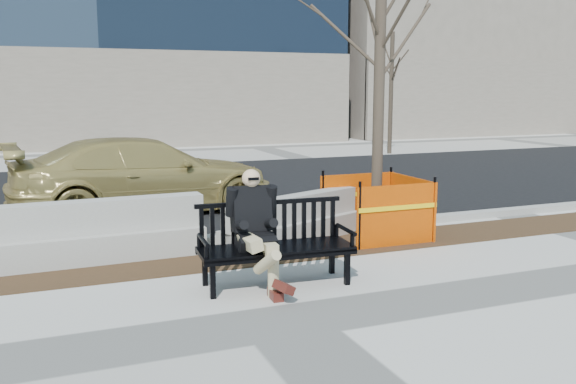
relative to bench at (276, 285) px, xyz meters
The scene contains 11 objects.
ground 1.23m from the bench, 107.64° to the right, with size 120.00×120.00×0.00m, color beige.
mulch_strip 1.48m from the bench, 104.63° to the left, with size 40.00×1.20×0.02m, color #47301C.
asphalt_street 7.64m from the bench, 92.80° to the left, with size 60.00×10.40×0.01m, color black.
curb 2.41m from the bench, 98.91° to the left, with size 60.00×0.25×0.12m, color #9E9B93.
bench is the anchor object (origin of this frame).
seated_man 0.28m from the bench, 164.94° to the left, with size 0.62×1.04×1.45m, color black, non-canonical shape.
tree_fence 3.00m from the bench, 35.83° to the left, with size 2.13×2.13×5.33m, color #FF5900, non-canonical shape.
sedan 5.31m from the bench, 98.54° to the left, with size 2.10×5.16×1.50m, color #A6924D.
jersey_barrier_left 2.82m from the bench, 135.96° to the left, with size 3.12×0.62×0.90m, color #A8A69E, non-canonical shape.
jersey_barrier_right 2.17m from the bench, 61.93° to the left, with size 2.70×0.54×0.77m, color gray, non-canonical shape.
far_tree_right 16.37m from the bench, 54.05° to the left, with size 1.81×1.81×4.88m, color #43372B, non-canonical shape.
Camera 1 is at (-2.23, -5.76, 2.44)m, focal length 38.21 mm.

